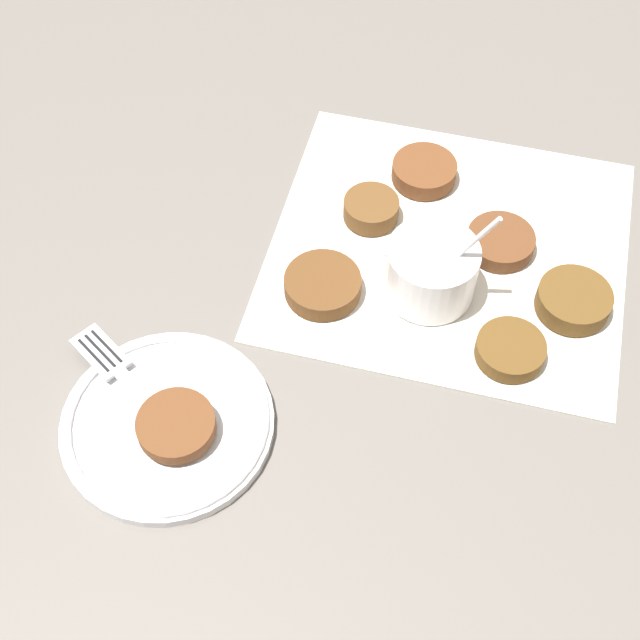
# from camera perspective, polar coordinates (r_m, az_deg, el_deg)

# --- Properties ---
(ground_plane) EXTENTS (4.00, 4.00, 0.00)m
(ground_plane) POSITION_cam_1_polar(r_m,az_deg,el_deg) (0.92, 8.24, 5.05)
(ground_plane) COLOR #605B56
(napkin) EXTENTS (0.39, 0.37, 0.00)m
(napkin) POSITION_cam_1_polar(r_m,az_deg,el_deg) (0.91, 8.46, 4.58)
(napkin) COLOR silver
(napkin) RESTS_ON ground_plane
(sauce_bowl) EXTENTS (0.10, 0.09, 0.12)m
(sauce_bowl) POSITION_cam_1_polar(r_m,az_deg,el_deg) (0.85, 7.09, 3.04)
(sauce_bowl) COLOR silver
(sauce_bowl) RESTS_ON napkin
(fritter_0) EXTENTS (0.07, 0.07, 0.02)m
(fritter_0) POSITION_cam_1_polar(r_m,az_deg,el_deg) (0.91, 11.47, 4.94)
(fritter_0) COLOR brown
(fritter_0) RESTS_ON napkin
(fritter_1) EXTENTS (0.07, 0.07, 0.02)m
(fritter_1) POSITION_cam_1_polar(r_m,az_deg,el_deg) (0.97, 6.68, 9.44)
(fritter_1) COLOR brown
(fritter_1) RESTS_ON napkin
(fritter_2) EXTENTS (0.06, 0.06, 0.02)m
(fritter_2) POSITION_cam_1_polar(r_m,az_deg,el_deg) (0.84, 12.08, -1.87)
(fritter_2) COLOR brown
(fritter_2) RESTS_ON napkin
(fritter_3) EXTENTS (0.07, 0.07, 0.02)m
(fritter_3) POSITION_cam_1_polar(r_m,az_deg,el_deg) (0.88, 15.92, 1.22)
(fritter_3) COLOR brown
(fritter_3) RESTS_ON napkin
(fritter_4) EXTENTS (0.07, 0.07, 0.02)m
(fritter_4) POSITION_cam_1_polar(r_m,az_deg,el_deg) (0.86, 0.17, 2.26)
(fritter_4) COLOR brown
(fritter_4) RESTS_ON napkin
(fritter_5) EXTENTS (0.06, 0.06, 0.02)m
(fritter_5) POSITION_cam_1_polar(r_m,az_deg,el_deg) (0.92, 3.29, 7.11)
(fritter_5) COLOR brown
(fritter_5) RESTS_ON napkin
(serving_plate) EXTENTS (0.19, 0.19, 0.02)m
(serving_plate) POSITION_cam_1_polar(r_m,az_deg,el_deg) (0.80, -9.75, -6.48)
(serving_plate) COLOR silver
(serving_plate) RESTS_ON ground_plane
(fritter_on_plate) EXTENTS (0.07, 0.07, 0.01)m
(fritter_on_plate) POSITION_cam_1_polar(r_m,az_deg,el_deg) (0.78, -9.20, -6.68)
(fritter_on_plate) COLOR brown
(fritter_on_plate) RESTS_ON serving_plate
(fork) EXTENTS (0.13, 0.11, 0.00)m
(fork) POSITION_cam_1_polar(r_m,az_deg,el_deg) (0.82, -12.66, -3.31)
(fork) COLOR silver
(fork) RESTS_ON serving_plate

